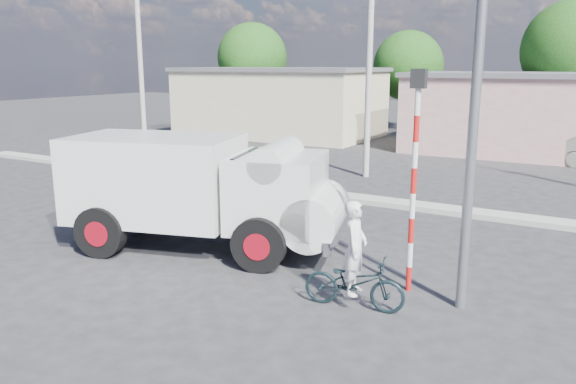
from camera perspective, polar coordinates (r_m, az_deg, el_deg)
The scene contains 10 objects.
ground_plane at distance 11.79m, azimuth -5.43°, elevation -9.33°, with size 120.00×120.00×0.00m, color #27272A.
median at distance 18.55m, azimuth 8.95°, elevation -0.90°, with size 40.00×0.80×0.16m, color #99968E.
truck at distance 13.65m, azimuth -8.46°, elevation 0.36°, with size 7.03×4.11×2.74m.
bicycle at distance 10.56m, azimuth 6.73°, elevation -9.13°, with size 0.66×1.90×1.00m, color black.
cyclist at distance 10.43m, azimuth 6.79°, elevation -7.21°, with size 0.64×0.42×1.75m, color white.
traffic_pole at distance 11.00m, azimuth 12.73°, elevation 2.88°, with size 0.28×0.18×4.36m.
streetlight at distance 10.33m, azimuth 18.03°, elevation 15.16°, with size 2.34×0.22×9.00m.
building_row at distance 31.40m, azimuth 20.35°, elevation 7.85°, with size 37.80×7.30×4.44m.
tree_row at distance 37.41m, azimuth 26.56°, elevation 12.39°, with size 43.62×7.43×8.42m.
utility_poles at distance 21.10m, azimuth 21.81°, elevation 10.95°, with size 35.40×0.24×8.00m.
Camera 1 is at (6.37, -8.87, 4.44)m, focal length 35.00 mm.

